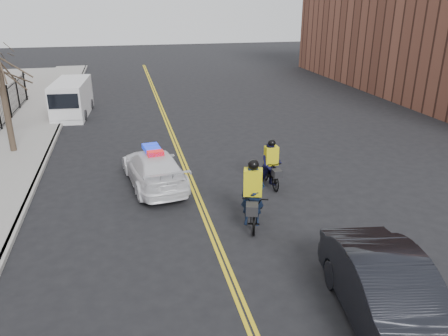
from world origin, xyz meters
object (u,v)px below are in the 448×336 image
police_cruiser (154,168)px  cyclist_near (252,202)px  cargo_van (71,99)px  cyclist_far (271,168)px  dark_sedan (390,297)px

police_cruiser → cyclist_near: size_ratio=2.07×
cargo_van → cyclist_far: bearing=-52.8°
dark_sedan → cyclist_near: (-1.54, 5.25, -0.05)m
dark_sedan → cargo_van: cargo_van is taller
cyclist_near → cyclist_far: bearing=78.2°
dark_sedan → cargo_van: size_ratio=0.96×
cargo_van → cyclist_far: size_ratio=2.74×
cargo_van → cyclist_far: (8.45, -13.11, -0.29)m
police_cruiser → cyclist_far: (4.38, -1.13, 0.05)m
cyclist_near → police_cruiser: bearing=143.1°
dark_sedan → cyclist_far: bearing=98.1°
police_cruiser → cargo_van: 12.66m
cargo_van → cyclist_near: cyclist_near is taller
dark_sedan → cyclist_near: cyclist_near is taller
cargo_van → dark_sedan: bearing=-63.9°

